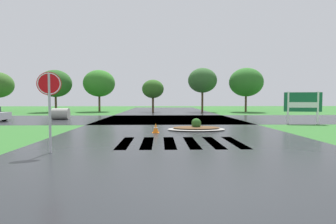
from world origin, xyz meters
name	(u,v)px	position (x,y,z in m)	size (l,w,h in m)	color
ground_plane	(204,196)	(0.00, 0.00, -0.05)	(120.00, 120.00, 0.10)	#2D6628
asphalt_roadway	(175,130)	(0.00, 10.00, 0.00)	(11.87, 80.00, 0.01)	#232628
asphalt_cross_road	(169,119)	(0.00, 18.41, 0.00)	(90.00, 10.68, 0.01)	#232628
crosswalk_stripes	(180,143)	(0.00, 5.79, 0.00)	(4.95, 3.09, 0.01)	white
stop_sign	(49,93)	(-4.46, 3.88, 1.99)	(0.74, 0.22, 2.67)	#B2B5BA
estate_billboard	(303,103)	(9.37, 13.60, 1.47)	(2.51, 0.58, 2.31)	white
median_island	(196,128)	(1.24, 10.07, 0.13)	(3.29, 1.89, 0.68)	#9E9B93
drainage_pipe_stack	(61,114)	(-9.49, 18.23, 0.49)	(1.40, 1.03, 0.98)	#9E9B93
traffic_cone	(156,128)	(-1.06, 8.90, 0.24)	(0.36, 0.36, 0.52)	orange
background_treeline	(124,83)	(-5.85, 31.77, 3.94)	(39.34, 6.40, 6.05)	#4C3823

